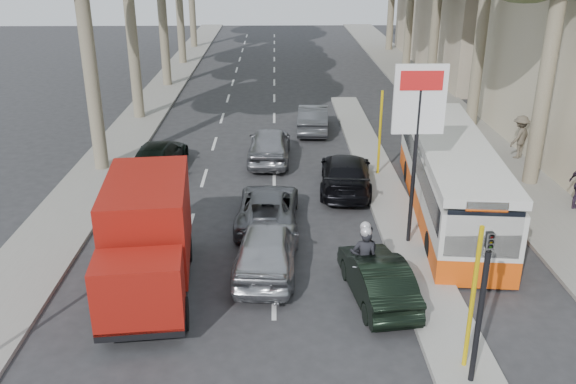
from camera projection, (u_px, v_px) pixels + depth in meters
name	position (u px, v px, depth m)	size (l,w,h in m)	color
ground	(312.00, 344.00, 14.21)	(120.00, 120.00, 0.00)	#28282B
sidewalk_right	(428.00, 95.00, 37.50)	(3.20, 70.00, 0.12)	gray
median_left	(166.00, 85.00, 39.96)	(2.40, 64.00, 0.12)	gray
traffic_island	(377.00, 175.00, 24.43)	(1.50, 26.00, 0.16)	gray
billboard	(417.00, 130.00, 17.50)	(1.50, 12.10, 5.60)	yellow
traffic_light_island	(484.00, 284.00, 11.95)	(0.16, 0.41, 3.60)	black
silver_hatchback	(267.00, 248.00, 17.16)	(1.72, 4.27, 1.46)	#A7A9AF
dark_hatchback	(377.00, 278.00, 15.86)	(1.29, 3.71, 1.22)	black
queue_car_a	(268.00, 207.00, 20.18)	(1.94, 4.20, 1.17)	#54575D
queue_car_b	(346.00, 173.00, 22.93)	(1.87, 4.60, 1.34)	black
queue_car_c	(269.00, 144.00, 25.95)	(1.75, 4.35, 1.48)	gray
queue_car_d	(313.00, 118.00, 30.10)	(1.43, 4.11, 1.35)	#494B50
queue_car_e	(159.00, 156.00, 24.96)	(1.72, 4.23, 1.23)	black
red_truck	(147.00, 237.00, 15.97)	(2.60, 5.66, 2.93)	black
city_bus	(450.00, 176.00, 20.56)	(3.22, 10.38, 2.69)	#E94D0C
motorcycle	(364.00, 258.00, 16.32)	(0.87, 2.23, 1.90)	black
pedestrian_far	(520.00, 137.00, 25.95)	(1.20, 0.53, 1.85)	brown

